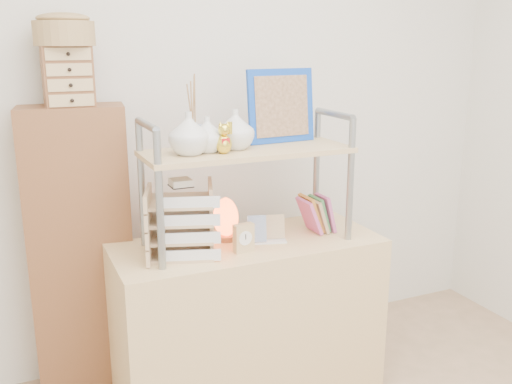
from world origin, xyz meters
TOP-DOWN VIEW (x-y plane):
  - room_shell at (0.00, 0.39)m, footprint 3.42×3.41m
  - desk at (0.00, 1.20)m, footprint 1.20×0.50m
  - cabinet at (-0.68, 1.57)m, footprint 0.48×0.30m
  - hutch at (-0.04, 1.21)m, footprint 0.90×0.34m
  - letter_tray at (-0.31, 1.17)m, footprint 0.33×0.33m
  - salt_lamp at (-0.08, 1.27)m, footprint 0.13×0.12m
  - desk_clock at (-0.06, 1.09)m, footprint 0.09×0.05m
  - postcard_stand at (0.07, 1.16)m, footprint 0.19×0.09m
  - drawer_chest at (-0.68, 1.55)m, footprint 0.20×0.16m
  - woven_basket at (-0.68, 1.55)m, footprint 0.25×0.25m

SIDE VIEW (x-z plane):
  - desk at x=0.00m, z-range 0.00..0.75m
  - cabinet at x=-0.68m, z-range 0.00..1.35m
  - postcard_stand at x=0.07m, z-range 0.72..0.85m
  - desk_clock at x=-0.06m, z-range 0.75..0.87m
  - salt_lamp at x=-0.08m, z-range 0.75..0.95m
  - letter_tray at x=-0.31m, z-range 0.72..1.04m
  - hutch at x=-0.04m, z-range 0.82..1.57m
  - drawer_chest at x=-0.68m, z-range 1.35..1.60m
  - woven_basket at x=-0.68m, z-range 1.60..1.70m
  - room_shell at x=0.00m, z-range 0.39..3.00m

